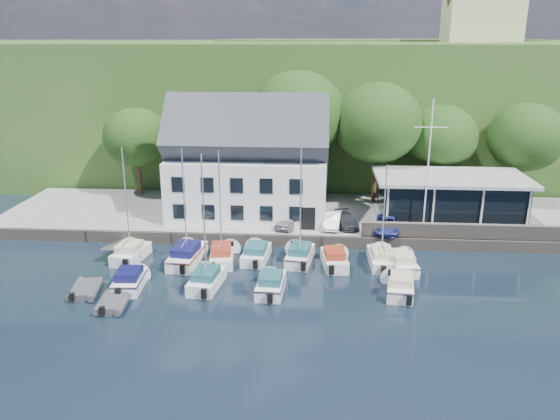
# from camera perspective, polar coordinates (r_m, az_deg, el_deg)

# --- Properties ---
(ground) EXTENTS (180.00, 180.00, 0.00)m
(ground) POSITION_cam_1_polar(r_m,az_deg,el_deg) (35.61, 4.84, -10.45)
(ground) COLOR black
(ground) RESTS_ON ground
(quay) EXTENTS (60.00, 13.00, 1.00)m
(quay) POSITION_cam_1_polar(r_m,az_deg,el_deg) (51.55, 4.65, -0.75)
(quay) COLOR gray
(quay) RESTS_ON ground
(quay_face) EXTENTS (60.00, 0.30, 1.00)m
(quay_face) POSITION_cam_1_polar(r_m,az_deg,el_deg) (45.43, 4.71, -3.34)
(quay_face) COLOR #645A50
(quay_face) RESTS_ON ground
(hillside) EXTENTS (160.00, 75.00, 16.00)m
(hillside) POSITION_cam_1_polar(r_m,az_deg,el_deg) (93.82, 4.57, 12.28)
(hillside) COLOR #2E521F
(hillside) RESTS_ON ground
(field_patch) EXTENTS (50.00, 30.00, 0.30)m
(field_patch) POSITION_cam_1_polar(r_m,az_deg,el_deg) (101.79, 9.37, 17.12)
(field_patch) COLOR #515F2F
(field_patch) RESTS_ON hillside
(farmhouse) EXTENTS (10.40, 7.00, 8.20)m
(farmhouse) POSITION_cam_1_polar(r_m,az_deg,el_deg) (86.53, 20.40, 18.87)
(farmhouse) COLOR beige
(farmhouse) RESTS_ON hillside
(harbor_building) EXTENTS (14.40, 8.20, 8.70)m
(harbor_building) POSITION_cam_1_polar(r_m,az_deg,el_deg) (49.64, -3.33, 4.38)
(harbor_building) COLOR white
(harbor_building) RESTS_ON quay
(club_pavilion) EXTENTS (13.20, 7.20, 4.10)m
(club_pavilion) POSITION_cam_1_polar(r_m,az_deg,el_deg) (50.73, 17.26, 1.20)
(club_pavilion) COLOR black
(club_pavilion) RESTS_ON quay
(seawall) EXTENTS (18.00, 0.50, 1.20)m
(seawall) POSITION_cam_1_polar(r_m,az_deg,el_deg) (47.17, 19.49, -2.10)
(seawall) COLOR #645A50
(seawall) RESTS_ON quay
(gangway) EXTENTS (1.20, 6.00, 1.40)m
(gangway) POSITION_cam_1_polar(r_m,az_deg,el_deg) (46.49, -16.12, -4.17)
(gangway) COLOR silver
(gangway) RESTS_ON ground
(car_silver) EXTENTS (2.55, 4.01, 1.27)m
(car_silver) POSITION_cam_1_polar(r_m,az_deg,el_deg) (47.14, 0.95, -1.02)
(car_silver) COLOR #A7A7AC
(car_silver) RESTS_ON quay
(car_white) EXTENTS (1.77, 4.01, 1.28)m
(car_white) POSITION_cam_1_polar(r_m,az_deg,el_deg) (47.35, 5.51, -1.01)
(car_white) COLOR white
(car_white) RESTS_ON quay
(car_dgrey) EXTENTS (2.31, 4.01, 1.09)m
(car_dgrey) POSITION_cam_1_polar(r_m,az_deg,el_deg) (47.58, 6.96, -1.08)
(car_dgrey) COLOR #2D2D32
(car_dgrey) RESTS_ON quay
(car_blue) EXTENTS (2.20, 4.11, 1.33)m
(car_blue) POSITION_cam_1_polar(r_m,az_deg,el_deg) (46.91, 11.18, -1.42)
(car_blue) COLOR navy
(car_blue) RESTS_ON quay
(flagpole) EXTENTS (2.67, 0.20, 11.14)m
(flagpole) POSITION_cam_1_polar(r_m,az_deg,el_deg) (45.77, 15.20, 4.21)
(flagpole) COLOR white
(flagpole) RESTS_ON quay
(tree_0) EXTENTS (6.59, 6.59, 9.01)m
(tree_0) POSITION_cam_1_polar(r_m,az_deg,el_deg) (57.87, -14.68, 5.90)
(tree_0) COLOR #17330F
(tree_0) RESTS_ON quay
(tree_1) EXTENTS (6.88, 6.88, 9.40)m
(tree_1) POSITION_cam_1_polar(r_m,az_deg,el_deg) (55.25, -7.48, 6.00)
(tree_1) COLOR #17330F
(tree_1) RESTS_ON quay
(tree_2) EXTENTS (9.33, 9.33, 12.75)m
(tree_2) POSITION_cam_1_polar(r_m,az_deg,el_deg) (53.97, 1.84, 7.67)
(tree_2) COLOR #17330F
(tree_2) RESTS_ON quay
(tree_3) EXTENTS (8.57, 8.57, 11.71)m
(tree_3) POSITION_cam_1_polar(r_m,az_deg,el_deg) (54.02, 10.01, 6.86)
(tree_3) COLOR #17330F
(tree_3) RESTS_ON quay
(tree_4) EXTENTS (6.95, 6.95, 9.50)m
(tree_4) POSITION_cam_1_polar(r_m,az_deg,el_deg) (56.24, 16.37, 5.69)
(tree_4) COLOR #17330F
(tree_4) RESTS_ON quay
(tree_5) EXTENTS (7.20, 7.20, 9.84)m
(tree_5) POSITION_cam_1_polar(r_m,az_deg,el_deg) (57.70, 24.15, 5.32)
(tree_5) COLOR #17330F
(tree_5) RESTS_ON quay
(boat_r1_0) EXTENTS (2.77, 5.65, 8.86)m
(boat_r1_0) POSITION_cam_1_polar(r_m,az_deg,el_deg) (43.18, -15.73, 0.42)
(boat_r1_0) COLOR white
(boat_r1_0) RESTS_ON ground
(boat_r1_1) EXTENTS (2.76, 7.07, 9.45)m
(boat_r1_1) POSITION_cam_1_polar(r_m,az_deg,el_deg) (41.57, -9.95, 0.59)
(boat_r1_1) COLOR white
(boat_r1_1) RESTS_ON ground
(boat_r1_2) EXTENTS (2.69, 6.29, 8.53)m
(boat_r1_2) POSITION_cam_1_polar(r_m,az_deg,el_deg) (41.53, -6.25, 0.08)
(boat_r1_2) COLOR white
(boat_r1_2) RESTS_ON ground
(boat_r1_3) EXTENTS (2.45, 5.64, 1.36)m
(boat_r1_3) POSITION_cam_1_polar(r_m,az_deg,el_deg) (42.81, -2.50, -4.38)
(boat_r1_3) COLOR white
(boat_r1_3) RESTS_ON ground
(boat_r1_4) EXTENTS (2.73, 5.78, 9.05)m
(boat_r1_4) POSITION_cam_1_polar(r_m,az_deg,el_deg) (41.09, 2.17, 0.36)
(boat_r1_4) COLOR white
(boat_r1_4) RESTS_ON ground
(boat_r1_5) EXTENTS (2.51, 5.41, 1.43)m
(boat_r1_5) POSITION_cam_1_polar(r_m,az_deg,el_deg) (41.86, 5.71, -4.93)
(boat_r1_5) COLOR white
(boat_r1_5) RESTS_ON ground
(boat_r1_6) EXTENTS (2.14, 5.95, 8.33)m
(boat_r1_6) POSITION_cam_1_polar(r_m,az_deg,el_deg) (41.45, 10.81, -0.31)
(boat_r1_6) COLOR white
(boat_r1_6) RESTS_ON ground
(boat_r1_7) EXTENTS (2.69, 5.92, 1.38)m
(boat_r1_7) POSITION_cam_1_polar(r_m,az_deg,el_deg) (42.15, 12.55, -5.16)
(boat_r1_7) COLOR white
(boat_r1_7) RESTS_ON ground
(boat_r2_0) EXTENTS (2.29, 5.25, 1.42)m
(boat_r2_0) POSITION_cam_1_polar(r_m,az_deg,el_deg) (39.60, -15.42, -6.90)
(boat_r2_0) COLOR white
(boat_r2_0) RESTS_ON ground
(boat_r2_1) EXTENTS (2.63, 5.90, 8.71)m
(boat_r2_1) POSITION_cam_1_polar(r_m,az_deg,el_deg) (37.28, -7.91, -1.91)
(boat_r2_1) COLOR white
(boat_r2_1) RESTS_ON ground
(boat_r2_2) EXTENTS (2.19, 5.35, 1.43)m
(boat_r2_2) POSITION_cam_1_polar(r_m,az_deg,el_deg) (37.61, -0.95, -7.56)
(boat_r2_2) COLOR white
(boat_r2_2) RESTS_ON ground
(boat_r2_4) EXTENTS (2.61, 5.46, 1.47)m
(boat_r2_4) POSITION_cam_1_polar(r_m,az_deg,el_deg) (38.23, 12.49, -7.53)
(boat_r2_4) COLOR white
(boat_r2_4) RESTS_ON ground
(dinghy_0) EXTENTS (2.47, 3.53, 0.76)m
(dinghy_0) POSITION_cam_1_polar(r_m,az_deg,el_deg) (39.80, -19.67, -7.72)
(dinghy_0) COLOR #3D3E43
(dinghy_0) RESTS_ON ground
(dinghy_1) EXTENTS (2.22, 3.40, 0.76)m
(dinghy_1) POSITION_cam_1_polar(r_m,az_deg,el_deg) (37.44, -17.04, -9.09)
(dinghy_1) COLOR #3D3E43
(dinghy_1) RESTS_ON ground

